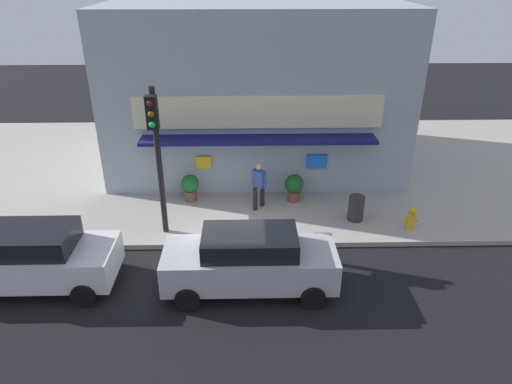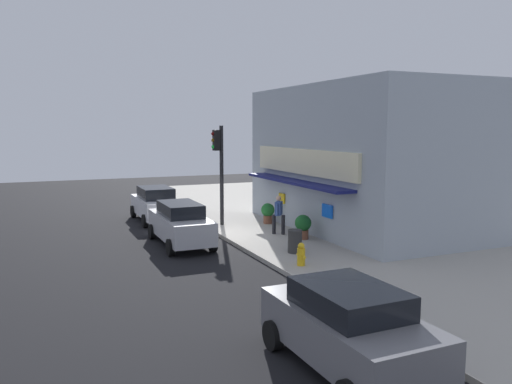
{
  "view_description": "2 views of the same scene",
  "coord_description": "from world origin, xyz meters",
  "px_view_note": "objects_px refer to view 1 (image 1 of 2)",
  "views": [
    {
      "loc": [
        0.75,
        -11.87,
        7.91
      ],
      "look_at": [
        1.01,
        0.03,
        1.92
      ],
      "focal_mm": 32.26,
      "sensor_mm": 36.0,
      "label": 1
    },
    {
      "loc": [
        20.6,
        -7.19,
        4.71
      ],
      "look_at": [
        1.43,
        1.15,
        2.09
      ],
      "focal_mm": 35.74,
      "sensor_mm": 36.0,
      "label": 2
    }
  ],
  "objects_px": {
    "potted_plant_by_window": "(294,186)",
    "parked_car_silver": "(250,261)",
    "traffic_light": "(156,144)",
    "potted_plant_by_doorway": "(190,186)",
    "trash_can": "(356,208)",
    "parked_car_white": "(33,258)",
    "fire_hydrant": "(411,219)",
    "pedestrian": "(259,184)"
  },
  "relations": [
    {
      "from": "parked_car_white",
      "to": "parked_car_silver",
      "type": "xyz_separation_m",
      "value": [
        5.76,
        -0.27,
        0.0
      ]
    },
    {
      "from": "trash_can",
      "to": "parked_car_white",
      "type": "relative_size",
      "value": 0.2
    },
    {
      "from": "traffic_light",
      "to": "potted_plant_by_doorway",
      "type": "height_order",
      "value": "traffic_light"
    },
    {
      "from": "parked_car_silver",
      "to": "pedestrian",
      "type": "bearing_deg",
      "value": 85.25
    },
    {
      "from": "fire_hydrant",
      "to": "potted_plant_by_doorway",
      "type": "xyz_separation_m",
      "value": [
        -7.29,
        2.15,
        0.19
      ]
    },
    {
      "from": "potted_plant_by_doorway",
      "to": "potted_plant_by_window",
      "type": "bearing_deg",
      "value": -1.73
    },
    {
      "from": "parked_car_silver",
      "to": "potted_plant_by_window",
      "type": "bearing_deg",
      "value": 71.08
    },
    {
      "from": "pedestrian",
      "to": "parked_car_silver",
      "type": "bearing_deg",
      "value": -94.75
    },
    {
      "from": "trash_can",
      "to": "potted_plant_by_doorway",
      "type": "height_order",
      "value": "potted_plant_by_doorway"
    },
    {
      "from": "potted_plant_by_window",
      "to": "parked_car_white",
      "type": "distance_m",
      "value": 8.64
    },
    {
      "from": "traffic_light",
      "to": "trash_can",
      "type": "xyz_separation_m",
      "value": [
        6.23,
        0.72,
        -2.58
      ]
    },
    {
      "from": "traffic_light",
      "to": "parked_car_silver",
      "type": "distance_m",
      "value": 4.38
    },
    {
      "from": "pedestrian",
      "to": "parked_car_silver",
      "type": "relative_size",
      "value": 0.37
    },
    {
      "from": "fire_hydrant",
      "to": "parked_car_silver",
      "type": "height_order",
      "value": "parked_car_silver"
    },
    {
      "from": "fire_hydrant",
      "to": "trash_can",
      "type": "distance_m",
      "value": 1.76
    },
    {
      "from": "fire_hydrant",
      "to": "potted_plant_by_doorway",
      "type": "bearing_deg",
      "value": 163.59
    },
    {
      "from": "parked_car_white",
      "to": "traffic_light",
      "type": "bearing_deg",
      "value": 37.32
    },
    {
      "from": "traffic_light",
      "to": "trash_can",
      "type": "distance_m",
      "value": 6.78
    },
    {
      "from": "traffic_light",
      "to": "potted_plant_by_doorway",
      "type": "bearing_deg",
      "value": 75.33
    },
    {
      "from": "trash_can",
      "to": "potted_plant_by_doorway",
      "type": "relative_size",
      "value": 0.87
    },
    {
      "from": "potted_plant_by_doorway",
      "to": "pedestrian",
      "type": "bearing_deg",
      "value": -14.14
    },
    {
      "from": "traffic_light",
      "to": "parked_car_white",
      "type": "bearing_deg",
      "value": -142.68
    },
    {
      "from": "fire_hydrant",
      "to": "potted_plant_by_doorway",
      "type": "distance_m",
      "value": 7.6
    },
    {
      "from": "parked_car_white",
      "to": "parked_car_silver",
      "type": "bearing_deg",
      "value": -2.68
    },
    {
      "from": "potted_plant_by_window",
      "to": "parked_car_silver",
      "type": "bearing_deg",
      "value": -108.92
    },
    {
      "from": "traffic_light",
      "to": "potted_plant_by_window",
      "type": "relative_size",
      "value": 4.62
    },
    {
      "from": "trash_can",
      "to": "potted_plant_by_window",
      "type": "relative_size",
      "value": 0.84
    },
    {
      "from": "pedestrian",
      "to": "potted_plant_by_window",
      "type": "relative_size",
      "value": 1.66
    },
    {
      "from": "pedestrian",
      "to": "parked_car_silver",
      "type": "height_order",
      "value": "pedestrian"
    },
    {
      "from": "potted_plant_by_window",
      "to": "parked_car_silver",
      "type": "relative_size",
      "value": 0.22
    },
    {
      "from": "fire_hydrant",
      "to": "parked_car_white",
      "type": "bearing_deg",
      "value": -167.45
    },
    {
      "from": "traffic_light",
      "to": "potted_plant_by_doorway",
      "type": "relative_size",
      "value": 4.75
    },
    {
      "from": "potted_plant_by_doorway",
      "to": "parked_car_white",
      "type": "height_order",
      "value": "parked_car_white"
    },
    {
      "from": "fire_hydrant",
      "to": "parked_car_white",
      "type": "relative_size",
      "value": 0.18
    },
    {
      "from": "trash_can",
      "to": "potted_plant_by_window",
      "type": "bearing_deg",
      "value": 144.07
    },
    {
      "from": "parked_car_white",
      "to": "parked_car_silver",
      "type": "distance_m",
      "value": 5.76
    },
    {
      "from": "potted_plant_by_window",
      "to": "parked_car_white",
      "type": "xyz_separation_m",
      "value": [
        -7.38,
        -4.48,
        0.15
      ]
    },
    {
      "from": "parked_car_white",
      "to": "trash_can",
      "type": "bearing_deg",
      "value": 18.27
    },
    {
      "from": "parked_car_white",
      "to": "pedestrian",
      "type": "bearing_deg",
      "value": 33.04
    },
    {
      "from": "traffic_light",
      "to": "parked_car_silver",
      "type": "bearing_deg",
      "value": -44.48
    },
    {
      "from": "potted_plant_by_doorway",
      "to": "potted_plant_by_window",
      "type": "distance_m",
      "value": 3.71
    },
    {
      "from": "traffic_light",
      "to": "potted_plant_by_window",
      "type": "height_order",
      "value": "traffic_light"
    }
  ]
}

